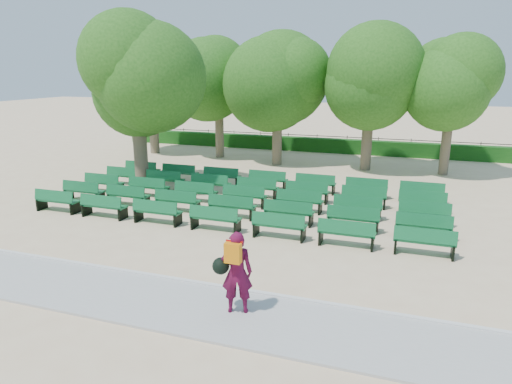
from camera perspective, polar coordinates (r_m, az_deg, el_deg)
ground at (r=18.07m, az=-4.77°, el=-2.07°), size 120.00×120.00×0.00m
paving at (r=12.14m, az=-19.16°, el=-11.63°), size 30.00×2.20×0.06m
curb at (r=12.95m, az=-16.04°, el=-9.53°), size 30.00×0.12×0.10m
hedge at (r=30.99m, az=5.65°, el=5.99°), size 26.00×0.70×0.90m
fence at (r=31.44m, az=5.80°, el=5.29°), size 26.00×0.10×1.02m
tree_line at (r=27.25m, az=3.66°, el=3.82°), size 21.80×6.80×7.04m
bench_array at (r=18.27m, az=-1.27°, el=-1.53°), size 1.76×0.58×1.10m
tree_among at (r=21.39m, az=-14.78°, el=13.07°), size 5.07×5.07×7.05m
person at (r=10.15m, az=-2.59°, el=-9.84°), size 0.94×0.65×1.90m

